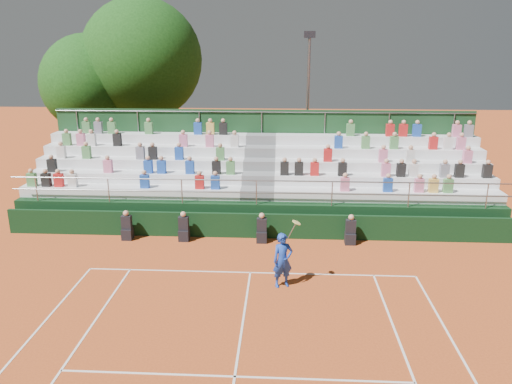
# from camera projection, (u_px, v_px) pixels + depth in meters

# --- Properties ---
(ground) EXTENTS (90.00, 90.00, 0.00)m
(ground) POSITION_uv_depth(u_px,v_px,m) (250.00, 273.00, 16.77)
(ground) COLOR #BD4F1F
(ground) RESTS_ON ground
(courtside_wall) EXTENTS (20.00, 0.15, 1.00)m
(courtside_wall) POSITION_uv_depth(u_px,v_px,m) (256.00, 226.00, 19.69)
(courtside_wall) COLOR black
(courtside_wall) RESTS_ON ground
(line_officials) EXTENTS (9.09, 0.40, 1.19)m
(line_officials) POSITION_uv_depth(u_px,v_px,m) (230.00, 230.00, 19.31)
(line_officials) COLOR black
(line_officials) RESTS_ON ground
(grandstand) EXTENTS (20.00, 5.20, 4.40)m
(grandstand) POSITION_uv_depth(u_px,v_px,m) (260.00, 189.00, 22.63)
(grandstand) COLOR black
(grandstand) RESTS_ON ground
(tennis_player) EXTENTS (0.91, 0.61, 2.22)m
(tennis_player) POSITION_uv_depth(u_px,v_px,m) (283.00, 260.00, 15.60)
(tennis_player) COLOR #173DB2
(tennis_player) RESTS_ON ground
(tree_west) EXTENTS (5.54, 5.54, 8.02)m
(tree_west) POSITION_uv_depth(u_px,v_px,m) (90.00, 84.00, 28.42)
(tree_west) COLOR #362313
(tree_west) RESTS_ON ground
(tree_east) EXTENTS (6.86, 6.86, 9.98)m
(tree_east) POSITION_uv_depth(u_px,v_px,m) (142.00, 60.00, 28.45)
(tree_east) COLOR #362313
(tree_east) RESTS_ON ground
(floodlight_mast) EXTENTS (0.60, 0.25, 8.06)m
(floodlight_mast) POSITION_uv_depth(u_px,v_px,m) (308.00, 96.00, 27.10)
(floodlight_mast) COLOR gray
(floodlight_mast) RESTS_ON ground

